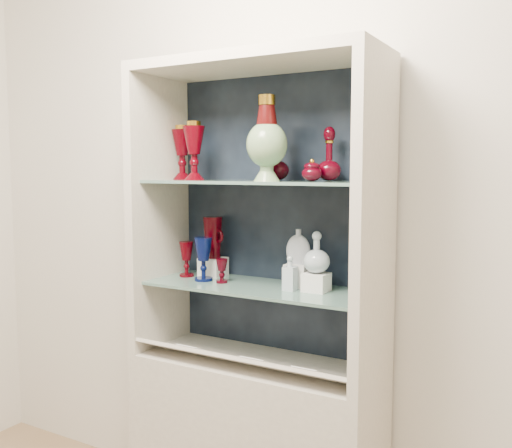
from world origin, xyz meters
The scene contains 29 objects.
wall_back centered at (0.00, 1.75, 1.40)m, with size 3.50×0.02×2.80m, color beige.
cabinet_back_panel centered at (0.00, 1.72, 1.32)m, with size 0.98×0.02×1.15m, color black.
cabinet_side_left centered at (-0.48, 1.53, 1.32)m, with size 0.04×0.40×1.15m, color #B8AF9D.
cabinet_side_right centered at (0.48, 1.53, 1.32)m, with size 0.04×0.40×1.15m, color #B8AF9D.
cabinet_top_cap centered at (0.00, 1.53, 1.92)m, with size 1.00×0.40×0.04m, color #B8AF9D.
shelf_lower centered at (0.00, 1.55, 1.04)m, with size 0.92×0.34×0.01m, color slate.
shelf_upper centered at (0.00, 1.55, 1.46)m, with size 0.92×0.34×0.01m, color slate.
label_ledge centered at (0.00, 1.42, 0.78)m, with size 0.92×0.18×0.01m, color #B8AF9D.
label_card_0 centered at (0.06, 1.42, 0.80)m, with size 0.10×0.07×0.00m, color white.
label_card_1 centered at (-0.24, 1.42, 0.80)m, with size 0.10×0.07×0.00m, color white.
label_card_2 centered at (0.28, 1.42, 0.80)m, with size 0.10×0.07×0.00m, color white.
pedestal_lamp_left centered at (-0.41, 1.60, 1.59)m, with size 0.09×0.09×0.23m, color #4E0008, non-canonical shape.
pedestal_lamp_right centered at (-0.28, 1.51, 1.59)m, with size 0.09×0.09×0.24m, color #4E0008, non-canonical shape.
enamel_urn centered at (0.08, 1.48, 1.63)m, with size 0.15×0.15×0.32m, color #0A4C29, non-canonical shape.
ruby_decanter_a centered at (0.05, 1.61, 1.59)m, with size 0.09×0.09×0.24m, color #43000C, non-canonical shape.
ruby_decanter_b centered at (0.27, 1.63, 1.58)m, with size 0.09×0.09×0.22m, color #43000C, non-canonical shape.
lidded_bowl centered at (0.23, 1.54, 1.51)m, with size 0.08×0.08×0.08m, color #43000C, non-canonical shape.
cobalt_goblet centered at (-0.25, 1.53, 1.14)m, with size 0.08×0.08×0.18m, color #071040, non-canonical shape.
ruby_goblet_tall centered at (-0.37, 1.57, 1.13)m, with size 0.06×0.06×0.15m, color #4E0008, non-canonical shape.
ruby_goblet_small centered at (-0.16, 1.53, 1.10)m, with size 0.05×0.05×0.10m, color #43000C, non-canonical shape.
riser_ruby_pitcher centered at (-0.28, 1.64, 1.09)m, with size 0.10×0.10×0.08m, color silver.
ruby_pitcher centered at (-0.28, 1.64, 1.22)m, with size 0.13×0.09×0.18m, color #4E0008, non-canonical shape.
clear_square_bottle centered at (0.15, 1.54, 1.12)m, with size 0.05×0.05×0.13m, color #A4B5BE, non-canonical shape.
riser_flat_flask centered at (0.14, 1.62, 1.09)m, with size 0.09×0.09×0.09m, color silver.
flat_flask centered at (0.14, 1.62, 1.21)m, with size 0.10×0.04×0.14m, color #A9B1BD, non-canonical shape.
riser_clear_round_decanter centered at (0.24, 1.57, 1.08)m, with size 0.09×0.09×0.07m, color silver.
clear_round_decanter centered at (0.24, 1.57, 1.20)m, with size 0.10×0.10×0.15m, color #A4B5BE, non-canonical shape.
riser_cameo_medallion centered at (0.41, 1.62, 1.10)m, with size 0.08×0.08×0.10m, color silver.
cameo_medallion centered at (0.41, 1.62, 1.22)m, with size 0.11×0.04×0.13m, color black, non-canonical shape.
Camera 1 is at (1.10, -0.40, 1.52)m, focal length 40.00 mm.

